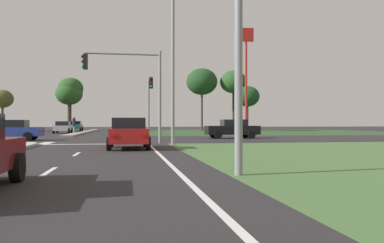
{
  "coord_description": "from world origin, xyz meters",
  "views": [
    {
      "loc": [
        5.52,
        -2.13,
        1.29
      ],
      "look_at": [
        11.87,
        37.12,
        1.42
      ],
      "focal_mm": 38.02,
      "sensor_mm": 36.0,
      "label": 1
    }
  ],
  "objects_px": {
    "treeline_fourth": "(69,94)",
    "car_teal_second": "(76,126)",
    "traffic_signal_near_right": "(132,79)",
    "treeline_seventh": "(233,82)",
    "car_blue_fifth": "(10,130)",
    "treeline_second": "(2,99)",
    "street_lamp_second": "(176,44)",
    "treeline_third": "(71,89)",
    "fastfood_pole_sign": "(246,57)",
    "car_red_fourth": "(129,133)",
    "car_black_sixth": "(233,129)",
    "treeline_fifth": "(202,82)",
    "car_silver_third": "(63,127)",
    "pedestrian_at_median": "(74,123)",
    "treeline_sixth": "(247,97)",
    "traffic_signal_far_right": "(149,96)"
  },
  "relations": [
    {
      "from": "pedestrian_at_median",
      "to": "car_teal_second",
      "type": "bearing_deg",
      "value": -88.89
    },
    {
      "from": "traffic_signal_near_right",
      "to": "treeline_third",
      "type": "height_order",
      "value": "treeline_third"
    },
    {
      "from": "treeline_fourth",
      "to": "car_teal_second",
      "type": "bearing_deg",
      "value": 57.82
    },
    {
      "from": "car_red_fourth",
      "to": "treeline_fourth",
      "type": "distance_m",
      "value": 44.99
    },
    {
      "from": "car_black_sixth",
      "to": "treeline_seventh",
      "type": "bearing_deg",
      "value": -15.13
    },
    {
      "from": "car_black_sixth",
      "to": "treeline_fifth",
      "type": "bearing_deg",
      "value": -6.14
    },
    {
      "from": "treeline_fifth",
      "to": "treeline_sixth",
      "type": "height_order",
      "value": "treeline_fifth"
    },
    {
      "from": "car_teal_second",
      "to": "car_blue_fifth",
      "type": "bearing_deg",
      "value": 89.18
    },
    {
      "from": "car_teal_second",
      "to": "treeline_sixth",
      "type": "xyz_separation_m",
      "value": [
        26.92,
        -3.21,
        4.69
      ]
    },
    {
      "from": "car_blue_fifth",
      "to": "fastfood_pole_sign",
      "type": "xyz_separation_m",
      "value": [
        22.57,
        15.91,
        8.41
      ]
    },
    {
      "from": "car_red_fourth",
      "to": "street_lamp_second",
      "type": "relative_size",
      "value": 0.4
    },
    {
      "from": "car_silver_third",
      "to": "traffic_signal_near_right",
      "type": "height_order",
      "value": "traffic_signal_near_right"
    },
    {
      "from": "street_lamp_second",
      "to": "pedestrian_at_median",
      "type": "distance_m",
      "value": 24.29
    },
    {
      "from": "car_black_sixth",
      "to": "treeline_fifth",
      "type": "relative_size",
      "value": 0.43
    },
    {
      "from": "fastfood_pole_sign",
      "to": "treeline_fifth",
      "type": "bearing_deg",
      "value": 96.04
    },
    {
      "from": "treeline_fourth",
      "to": "traffic_signal_far_right",
      "type": "bearing_deg",
      "value": -68.41
    },
    {
      "from": "car_red_fourth",
      "to": "treeline_seventh",
      "type": "xyz_separation_m",
      "value": [
        17.35,
        44.58,
        7.23
      ]
    },
    {
      "from": "car_black_sixth",
      "to": "car_red_fourth",
      "type": "bearing_deg",
      "value": 145.0
    },
    {
      "from": "treeline_fourth",
      "to": "treeline_sixth",
      "type": "relative_size",
      "value": 1.05
    },
    {
      "from": "car_teal_second",
      "to": "car_blue_fifth",
      "type": "distance_m",
      "value": 34.4
    },
    {
      "from": "treeline_seventh",
      "to": "treeline_third",
      "type": "bearing_deg",
      "value": -178.77
    },
    {
      "from": "car_teal_second",
      "to": "treeline_seventh",
      "type": "distance_m",
      "value": 26.32
    },
    {
      "from": "traffic_signal_near_right",
      "to": "treeline_seventh",
      "type": "distance_m",
      "value": 43.3
    },
    {
      "from": "pedestrian_at_median",
      "to": "car_silver_third",
      "type": "bearing_deg",
      "value": -76.9
    },
    {
      "from": "car_black_sixth",
      "to": "pedestrian_at_median",
      "type": "bearing_deg",
      "value": 47.51
    },
    {
      "from": "car_silver_third",
      "to": "pedestrian_at_median",
      "type": "height_order",
      "value": "pedestrian_at_median"
    },
    {
      "from": "fastfood_pole_sign",
      "to": "treeline_third",
      "type": "distance_m",
      "value": 28.71
    },
    {
      "from": "treeline_second",
      "to": "car_red_fourth",
      "type": "bearing_deg",
      "value": -67.42
    },
    {
      "from": "car_blue_fifth",
      "to": "treeline_third",
      "type": "bearing_deg",
      "value": 0.26
    },
    {
      "from": "traffic_signal_far_right",
      "to": "treeline_seventh",
      "type": "height_order",
      "value": "treeline_seventh"
    },
    {
      "from": "car_silver_third",
      "to": "car_blue_fifth",
      "type": "height_order",
      "value": "car_blue_fifth"
    },
    {
      "from": "treeline_second",
      "to": "car_blue_fifth",
      "type": "bearing_deg",
      "value": -73.28
    },
    {
      "from": "traffic_signal_far_right",
      "to": "treeline_sixth",
      "type": "distance_m",
      "value": 30.51
    },
    {
      "from": "pedestrian_at_median",
      "to": "treeline_sixth",
      "type": "bearing_deg",
      "value": -151.64
    },
    {
      "from": "car_blue_fifth",
      "to": "treeline_sixth",
      "type": "distance_m",
      "value": 41.79
    },
    {
      "from": "treeline_second",
      "to": "treeline_fourth",
      "type": "bearing_deg",
      "value": -7.44
    },
    {
      "from": "street_lamp_second",
      "to": "treeline_sixth",
      "type": "height_order",
      "value": "street_lamp_second"
    },
    {
      "from": "traffic_signal_near_right",
      "to": "treeline_fourth",
      "type": "xyz_separation_m",
      "value": [
        -9.01,
        38.83,
        1.72
      ]
    },
    {
      "from": "treeline_sixth",
      "to": "traffic_signal_near_right",
      "type": "bearing_deg",
      "value": -116.9
    },
    {
      "from": "car_black_sixth",
      "to": "street_lamp_second",
      "type": "xyz_separation_m",
      "value": [
        -5.82,
        -9.01,
        5.17
      ]
    },
    {
      "from": "traffic_signal_far_right",
      "to": "treeline_sixth",
      "type": "bearing_deg",
      "value": 56.08
    },
    {
      "from": "car_red_fourth",
      "to": "car_black_sixth",
      "type": "distance_m",
      "value": 15.04
    },
    {
      "from": "car_silver_third",
      "to": "car_red_fourth",
      "type": "distance_m",
      "value": 32.92
    },
    {
      "from": "car_blue_fifth",
      "to": "treeline_seventh",
      "type": "relative_size",
      "value": 0.46
    },
    {
      "from": "treeline_fourth",
      "to": "treeline_seventh",
      "type": "relative_size",
      "value": 0.76
    },
    {
      "from": "street_lamp_second",
      "to": "treeline_fourth",
      "type": "height_order",
      "value": "street_lamp_second"
    },
    {
      "from": "car_teal_second",
      "to": "treeline_second",
      "type": "relative_size",
      "value": 0.73
    },
    {
      "from": "car_blue_fifth",
      "to": "treeline_sixth",
      "type": "relative_size",
      "value": 0.63
    },
    {
      "from": "car_black_sixth",
      "to": "treeline_fourth",
      "type": "relative_size",
      "value": 0.59
    },
    {
      "from": "fastfood_pole_sign",
      "to": "car_silver_third",
      "type": "bearing_deg",
      "value": 166.51
    }
  ]
}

